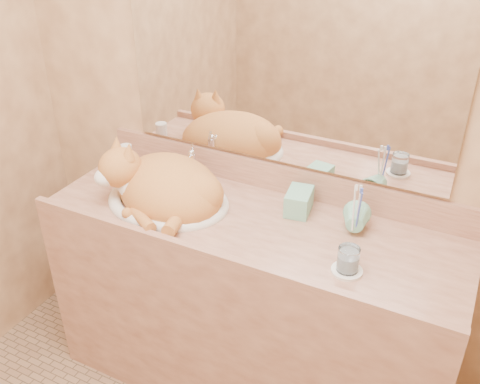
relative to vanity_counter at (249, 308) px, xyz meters
The scene contains 12 objects.
wall_back 0.87m from the vanity_counter, 90.00° to the left, with size 2.40×0.02×2.50m, color #976A44.
vanity_counter is the anchor object (origin of this frame).
mirror 1.00m from the vanity_counter, 90.00° to the left, with size 1.30×0.02×0.80m, color white.
sink_basin 0.61m from the vanity_counter, behind, with size 0.49×0.41×0.15m, color white, non-canonical shape.
faucet 0.64m from the vanity_counter, 154.22° to the left, with size 0.04×0.11×0.16m, color silver, non-canonical shape.
cat 0.63m from the vanity_counter, behind, with size 0.47×0.39×0.26m, color #B16329, non-canonical shape.
soap_dispenser 0.55m from the vanity_counter, 29.83° to the left, with size 0.09×0.09×0.20m, color #77BF9F.
toothbrush_cup 0.61m from the vanity_counter, 10.86° to the left, with size 0.10×0.10×0.10m, color #77BF9F.
toothbrushes 0.67m from the vanity_counter, 10.86° to the left, with size 0.04×0.04×0.22m, color silver, non-canonical shape.
saucer 0.61m from the vanity_counter, 16.73° to the right, with size 0.10×0.10×0.01m, color white.
water_glass 0.64m from the vanity_counter, 16.73° to the right, with size 0.07×0.07×0.08m, color white.
lotion_bottle 0.82m from the vanity_counter, 169.64° to the left, with size 0.05×0.05×0.13m, color silver.
Camera 1 is at (0.72, -0.78, 1.95)m, focal length 40.00 mm.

